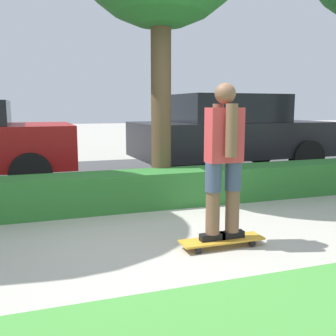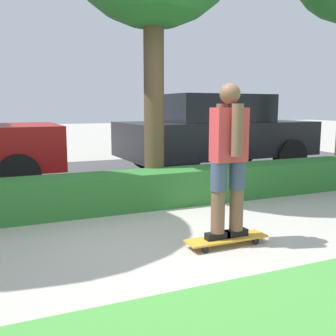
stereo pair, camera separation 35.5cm
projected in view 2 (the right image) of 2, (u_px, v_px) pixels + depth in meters
name	position (u px, v px, depth m)	size (l,w,h in m)	color
ground_plane	(174.00, 244.00, 4.15)	(60.00, 60.00, 0.00)	#ADA89E
street_asphalt	(89.00, 178.00, 7.95)	(15.93, 5.00, 0.01)	#474749
hedge_row	(127.00, 191.00, 5.56)	(15.93, 0.60, 0.51)	#2D702D
skateboard	(227.00, 239.00, 4.09)	(0.88, 0.24, 0.09)	gold
skater_person	(228.00, 158.00, 3.96)	(0.48, 0.40, 1.58)	black
parked_car_middle	(215.00, 132.00, 8.66)	(4.30, 2.11, 1.69)	black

